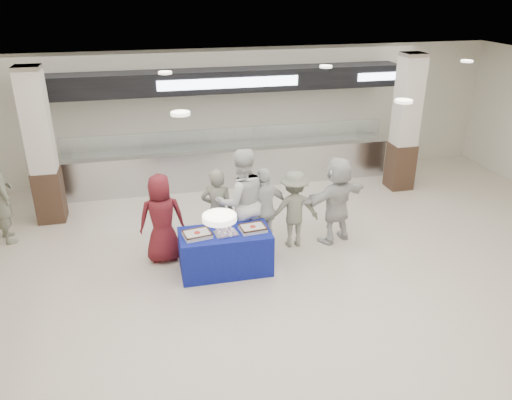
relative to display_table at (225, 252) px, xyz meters
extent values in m
plane|color=beige|center=(0.78, -1.35, -0.38)|extent=(14.00, 14.00, 0.00)
cube|color=silver|center=(0.78, 4.05, 0.08)|extent=(8.00, 0.80, 0.90)
cube|color=silver|center=(0.78, 4.05, 0.55)|extent=(8.00, 0.85, 0.04)
cube|color=white|center=(0.78, 3.75, 0.88)|extent=(7.60, 0.02, 0.50)
cube|color=black|center=(0.78, 4.05, 2.17)|extent=(8.40, 0.70, 0.50)
cube|color=white|center=(0.78, 3.69, 2.17)|extent=(3.20, 0.03, 0.22)
cube|color=white|center=(4.58, 3.69, 2.17)|extent=(1.40, 0.03, 0.18)
cube|color=#342217|center=(-3.22, 2.85, 0.18)|extent=(0.55, 0.55, 1.10)
cube|color=beige|center=(-3.22, 2.85, 1.78)|extent=(0.50, 0.50, 2.10)
cube|color=#342217|center=(4.78, 2.85, 0.18)|extent=(0.55, 0.55, 1.10)
cube|color=beige|center=(4.78, 2.85, 1.78)|extent=(0.50, 0.50, 2.10)
cube|color=navy|center=(0.00, 0.00, 0.00)|extent=(1.55, 0.79, 0.75)
cube|color=silver|center=(-0.47, -0.04, 0.41)|extent=(0.50, 0.41, 0.07)
cube|color=#422612|center=(-0.47, -0.04, 0.46)|extent=(0.50, 0.41, 0.02)
cylinder|color=red|center=(-0.47, -0.04, 0.45)|extent=(0.11, 0.11, 0.01)
cube|color=silver|center=(0.48, -0.03, 0.41)|extent=(0.46, 0.38, 0.07)
cube|color=#422612|center=(0.48, -0.03, 0.45)|extent=(0.46, 0.38, 0.02)
cylinder|color=red|center=(0.48, -0.03, 0.45)|extent=(0.10, 0.10, 0.01)
cube|color=silver|center=(0.01, -0.04, 0.38)|extent=(0.41, 0.33, 0.01)
imported|color=maroon|center=(-1.01, 0.64, 0.44)|extent=(0.81, 0.53, 1.64)
imported|color=slate|center=(-0.01, 0.74, 0.44)|extent=(0.68, 0.55, 1.63)
imported|color=white|center=(0.43, 0.64, 0.63)|extent=(1.05, 0.86, 2.00)
imported|color=white|center=(0.85, 0.64, 0.43)|extent=(1.01, 0.60, 1.60)
imported|color=slate|center=(1.42, 0.64, 0.37)|extent=(0.99, 0.60, 1.50)
imported|color=silver|center=(2.26, 0.64, 0.48)|extent=(1.65, 1.02, 1.70)
camera|label=1|loc=(-1.17, -7.42, 4.30)|focal=35.00mm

